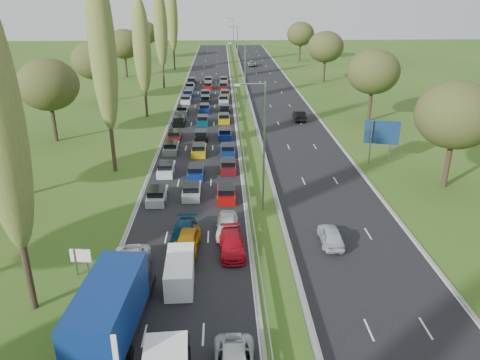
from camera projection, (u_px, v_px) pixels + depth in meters
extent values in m
plane|color=#2F561B|center=(244.00, 114.00, 78.13)|extent=(260.00, 260.00, 0.00)
cube|color=black|center=(204.00, 111.00, 80.20)|extent=(10.50, 215.00, 0.04)
cube|color=black|center=(283.00, 110.00, 80.69)|extent=(10.50, 215.00, 0.04)
cube|color=gray|center=(237.00, 108.00, 80.20)|extent=(0.06, 215.00, 0.32)
cube|color=gray|center=(250.00, 108.00, 80.28)|extent=(0.06, 215.00, 0.32)
cylinder|color=gray|center=(264.00, 149.00, 41.59)|extent=(0.18, 0.18, 12.00)
cylinder|color=gray|center=(245.00, 80.00, 74.03)|extent=(0.18, 0.18, 12.00)
cylinder|color=gray|center=(238.00, 53.00, 106.47)|extent=(0.18, 0.18, 12.00)
cylinder|color=gray|center=(234.00, 39.00, 138.92)|extent=(0.18, 0.18, 12.00)
cylinder|color=#2D2116|center=(25.00, 260.00, 28.93)|extent=(0.44, 0.44, 7.20)
cylinder|color=#2D2116|center=(112.00, 137.00, 51.97)|extent=(0.44, 0.44, 7.92)
ellipsoid|color=#5F692D|center=(102.00, 48.00, 48.36)|extent=(2.80, 2.80, 17.60)
cylinder|color=#2D2116|center=(146.00, 97.00, 75.42)|extent=(0.44, 0.44, 6.48)
ellipsoid|color=#5F692D|center=(142.00, 46.00, 72.46)|extent=(2.80, 2.80, 14.40)
cylinder|color=#2D2116|center=(163.00, 71.00, 98.45)|extent=(0.44, 0.44, 7.20)
ellipsoid|color=#5F692D|center=(161.00, 27.00, 95.17)|extent=(2.80, 2.80, 16.00)
cylinder|color=#2D2116|center=(174.00, 54.00, 121.49)|extent=(0.44, 0.44, 7.92)
ellipsoid|color=#5F692D|center=(172.00, 15.00, 117.88)|extent=(2.80, 2.80, 17.60)
cylinder|color=#2D2116|center=(54.00, 124.00, 63.29)|extent=(0.56, 0.56, 4.84)
ellipsoid|color=#38471E|center=(48.00, 85.00, 61.32)|extent=(8.00, 8.00, 6.80)
cylinder|color=#2D2116|center=(97.00, 90.00, 85.54)|extent=(0.56, 0.56, 4.84)
ellipsoid|color=#38471E|center=(94.00, 60.00, 83.57)|extent=(8.00, 8.00, 6.80)
cylinder|color=#2D2116|center=(126.00, 67.00, 111.49)|extent=(0.56, 0.56, 4.84)
ellipsoid|color=#38471E|center=(124.00, 44.00, 109.52)|extent=(8.00, 8.00, 6.80)
cylinder|color=#2D2116|center=(146.00, 51.00, 141.16)|extent=(0.56, 0.56, 4.84)
ellipsoid|color=#38471E|center=(145.00, 33.00, 139.19)|extent=(8.00, 8.00, 6.80)
cylinder|color=#2D2116|center=(447.00, 165.00, 48.26)|extent=(0.56, 0.56, 4.84)
ellipsoid|color=#38471E|center=(456.00, 115.00, 46.29)|extent=(8.00, 8.00, 6.80)
cylinder|color=#2D2116|center=(370.00, 106.00, 73.29)|extent=(0.56, 0.56, 4.84)
ellipsoid|color=#38471E|center=(373.00, 72.00, 71.32)|extent=(8.00, 8.00, 6.80)
cylinder|color=#2D2116|center=(324.00, 71.00, 105.73)|extent=(0.56, 0.56, 4.84)
ellipsoid|color=#38471E|center=(326.00, 47.00, 103.76)|extent=(8.00, 8.00, 6.80)
cylinder|color=#2D2116|center=(300.00, 52.00, 138.17)|extent=(0.56, 0.56, 4.84)
ellipsoid|color=#38471E|center=(301.00, 34.00, 136.20)|extent=(8.00, 8.00, 6.80)
cube|color=#B2B7BC|center=(157.00, 196.00, 45.64)|extent=(1.75, 4.00, 0.80)
cube|color=silver|center=(166.00, 170.00, 52.48)|extent=(1.75, 4.00, 0.80)
cube|color=slate|center=(171.00, 149.00, 59.59)|extent=(1.75, 4.00, 0.80)
cube|color=#590F14|center=(175.00, 137.00, 64.54)|extent=(1.75, 4.00, 0.80)
cube|color=black|center=(179.00, 122.00, 71.93)|extent=(1.75, 4.00, 0.80)
cube|color=slate|center=(182.00, 111.00, 78.31)|extent=(1.75, 4.00, 0.80)
cube|color=silver|center=(186.00, 100.00, 86.16)|extent=(1.75, 4.00, 0.80)
cube|color=navy|center=(188.00, 95.00, 91.04)|extent=(1.75, 4.00, 0.80)
cube|color=#B2B7BC|center=(190.00, 87.00, 98.15)|extent=(1.75, 4.00, 0.80)
cube|color=black|center=(192.00, 82.00, 104.21)|extent=(1.75, 4.00, 0.80)
cube|color=#B2B7BC|center=(192.00, 192.00, 46.71)|extent=(1.75, 4.00, 0.80)
cube|color=navy|center=(196.00, 173.00, 51.66)|extent=(1.75, 4.00, 0.80)
cube|color=#BF990C|center=(199.00, 151.00, 58.77)|extent=(1.75, 4.00, 0.80)
cube|color=black|center=(201.00, 136.00, 64.64)|extent=(1.75, 4.00, 0.80)
cube|color=#053F4C|center=(203.00, 121.00, 72.38)|extent=(1.75, 4.00, 0.80)
cube|color=navy|center=(205.00, 109.00, 79.83)|extent=(1.75, 4.00, 0.80)
cube|color=black|center=(205.00, 100.00, 86.09)|extent=(1.75, 4.00, 0.80)
cube|color=#053F4C|center=(206.00, 95.00, 91.00)|extent=(1.75, 4.00, 0.80)
cube|color=#A50C0A|center=(208.00, 87.00, 98.78)|extent=(1.75, 4.00, 0.80)
cube|color=slate|center=(208.00, 81.00, 105.06)|extent=(1.75, 4.00, 0.80)
cube|color=#A50C0A|center=(226.00, 194.00, 46.12)|extent=(1.75, 4.00, 0.80)
cube|color=#590F14|center=(228.00, 167.00, 53.43)|extent=(1.75, 4.00, 0.80)
cube|color=navy|center=(228.00, 151.00, 58.73)|extent=(1.75, 4.00, 0.80)
cube|color=navy|center=(225.00, 135.00, 65.47)|extent=(1.75, 4.00, 0.80)
cube|color=#BF990C|center=(224.00, 119.00, 73.45)|extent=(1.75, 4.00, 0.80)
cube|color=black|center=(225.00, 110.00, 79.32)|extent=(1.75, 4.00, 0.80)
cube|color=#B2B7BC|center=(224.00, 100.00, 86.30)|extent=(1.75, 4.00, 0.80)
cube|color=#BF990C|center=(225.00, 94.00, 91.14)|extent=(1.75, 4.00, 0.80)
cube|color=#590F14|center=(223.00, 87.00, 98.69)|extent=(1.75, 4.00, 0.80)
cube|color=slate|center=(224.00, 81.00, 105.22)|extent=(1.75, 4.00, 0.80)
imported|color=silver|center=(130.00, 267.00, 33.24)|extent=(2.94, 5.86, 1.59)
imported|color=#042A46|center=(183.00, 234.00, 38.07)|extent=(2.28, 4.87, 1.38)
imported|color=#AF730B|center=(187.00, 241.00, 36.68)|extent=(2.19, 4.70, 1.56)
imported|color=#B20A1A|center=(232.00, 244.00, 36.44)|extent=(2.16, 4.88, 1.39)
imported|color=white|center=(227.00, 225.00, 39.37)|extent=(2.00, 4.52, 1.51)
imported|color=silver|center=(331.00, 236.00, 37.71)|extent=(1.79, 4.24, 1.43)
imported|color=black|center=(299.00, 115.00, 74.30)|extent=(1.61, 4.58, 1.51)
imported|color=gray|center=(252.00, 63.00, 129.12)|extent=(2.40, 5.08, 1.40)
cube|color=black|center=(116.00, 324.00, 27.66)|extent=(2.64, 9.91, 0.50)
cube|color=navy|center=(108.00, 309.00, 25.79)|extent=(2.75, 7.49, 2.98)
cube|color=silver|center=(91.00, 358.00, 22.35)|extent=(2.69, 0.06, 2.88)
cube|color=black|center=(127.00, 276.00, 30.81)|extent=(2.69, 2.42, 2.20)
cylinder|color=black|center=(128.00, 290.00, 31.22)|extent=(2.31, 1.00, 1.00)
cube|color=black|center=(170.00, 354.00, 24.87)|extent=(2.17, 0.89, 1.78)
cube|color=white|center=(180.00, 271.00, 32.38)|extent=(1.88, 4.71, 1.88)
cube|color=black|center=(182.00, 257.00, 34.34)|extent=(1.84, 0.75, 1.51)
cylinder|color=black|center=(171.00, 268.00, 34.00)|extent=(0.24, 0.64, 0.64)
cylinder|color=black|center=(191.00, 292.00, 31.27)|extent=(0.24, 0.64, 0.64)
cylinder|color=gray|center=(76.00, 262.00, 33.38)|extent=(0.16, 0.16, 2.10)
cylinder|color=gray|center=(87.00, 262.00, 33.40)|extent=(0.16, 0.16, 2.10)
cube|color=white|center=(80.00, 256.00, 33.18)|extent=(1.50, 0.25, 1.00)
cylinder|color=gray|center=(371.00, 142.00, 54.84)|extent=(0.16, 0.16, 5.20)
cylinder|color=gray|center=(391.00, 142.00, 54.92)|extent=(0.16, 0.16, 5.20)
cube|color=navy|center=(382.00, 132.00, 54.43)|extent=(3.88, 1.16, 2.80)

